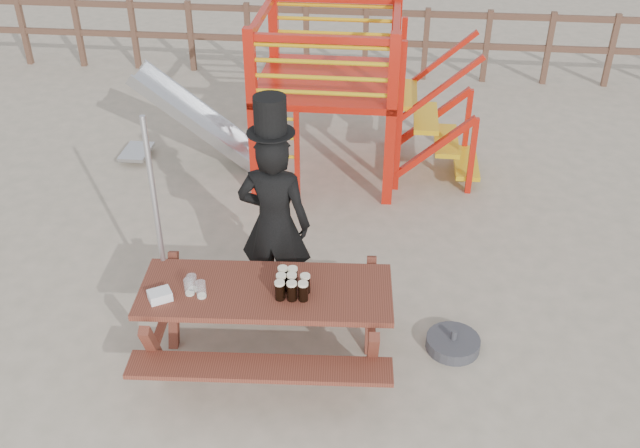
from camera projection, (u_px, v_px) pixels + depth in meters
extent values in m
plane|color=#B6A48E|center=(267.00, 353.00, 6.44)|extent=(60.00, 60.00, 0.00)
cube|color=brown|center=(336.00, 11.00, 11.71)|extent=(15.00, 0.06, 0.10)
cube|color=brown|center=(336.00, 41.00, 11.98)|extent=(15.00, 0.06, 0.10)
cube|color=brown|center=(24.00, 31.00, 12.48)|extent=(0.09, 0.09, 1.20)
cube|color=brown|center=(79.00, 32.00, 12.39)|extent=(0.09, 0.09, 1.20)
cube|color=brown|center=(134.00, 34.00, 12.30)|extent=(0.09, 0.09, 1.20)
cube|color=brown|center=(191.00, 36.00, 12.21)|extent=(0.09, 0.09, 1.20)
cube|color=brown|center=(248.00, 38.00, 12.12)|extent=(0.09, 0.09, 1.20)
cube|color=brown|center=(306.00, 40.00, 12.03)|extent=(0.09, 0.09, 1.20)
cube|color=brown|center=(365.00, 42.00, 11.94)|extent=(0.09, 0.09, 1.20)
cube|color=brown|center=(425.00, 44.00, 11.85)|extent=(0.09, 0.09, 1.20)
cube|color=brown|center=(486.00, 46.00, 11.76)|extent=(0.09, 0.09, 1.20)
cube|color=brown|center=(548.00, 49.00, 11.67)|extent=(0.09, 0.09, 1.20)
cube|color=brown|center=(611.00, 51.00, 11.58)|extent=(0.09, 0.09, 1.20)
cube|color=red|center=(253.00, 117.00, 8.28)|extent=(0.12, 0.12, 2.10)
cube|color=red|center=(391.00, 123.00, 8.13)|extent=(0.12, 0.12, 2.10)
cube|color=red|center=(275.00, 69.00, 9.62)|extent=(0.12, 0.12, 2.10)
cube|color=red|center=(394.00, 73.00, 9.47)|extent=(0.12, 0.12, 2.10)
cube|color=red|center=(328.00, 82.00, 8.79)|extent=(1.72, 1.72, 0.08)
cube|color=red|center=(322.00, 39.00, 7.69)|extent=(1.60, 0.08, 0.08)
cube|color=red|center=(262.00, 15.00, 8.44)|extent=(0.08, 1.60, 0.08)
cube|color=red|center=(397.00, 20.00, 8.29)|extent=(0.08, 1.60, 0.08)
cylinder|color=gold|center=(321.00, 93.00, 8.03)|extent=(1.50, 0.05, 0.05)
cylinder|color=gold|center=(334.00, 47.00, 9.37)|extent=(1.50, 0.05, 0.05)
cylinder|color=gold|center=(321.00, 78.00, 7.93)|extent=(1.50, 0.05, 0.05)
cylinder|color=gold|center=(334.00, 33.00, 9.27)|extent=(1.50, 0.05, 0.05)
cylinder|color=gold|center=(321.00, 62.00, 7.83)|extent=(1.50, 0.05, 0.05)
cylinder|color=gold|center=(335.00, 20.00, 9.17)|extent=(1.50, 0.05, 0.05)
cylinder|color=gold|center=(322.00, 46.00, 7.74)|extent=(1.50, 0.05, 0.05)
cylinder|color=gold|center=(335.00, 5.00, 9.08)|extent=(1.50, 0.05, 0.05)
cube|color=red|center=(267.00, 158.00, 8.38)|extent=(0.06, 0.06, 1.20)
cube|color=red|center=(297.00, 160.00, 8.35)|extent=(0.06, 0.06, 1.20)
cylinder|color=gold|center=(283.00, 192.00, 8.60)|extent=(0.36, 0.04, 0.04)
cylinder|color=gold|center=(282.00, 175.00, 8.47)|extent=(0.36, 0.04, 0.04)
cylinder|color=gold|center=(282.00, 157.00, 8.35)|extent=(0.36, 0.04, 0.04)
cylinder|color=gold|center=(281.00, 138.00, 8.22)|extent=(0.36, 0.04, 0.04)
cylinder|color=gold|center=(281.00, 119.00, 8.09)|extent=(0.36, 0.04, 0.04)
cube|color=gold|center=(405.00, 94.00, 8.77)|extent=(0.30, 0.90, 0.06)
cube|color=gold|center=(426.00, 118.00, 8.91)|extent=(0.30, 0.90, 0.06)
cube|color=gold|center=(446.00, 141.00, 9.05)|extent=(0.30, 0.90, 0.06)
cube|color=gold|center=(466.00, 163.00, 9.18)|extent=(0.30, 0.90, 0.06)
cube|color=red|center=(435.00, 147.00, 8.62)|extent=(0.95, 0.08, 0.86)
cube|color=red|center=(433.00, 117.00, 9.37)|extent=(0.95, 0.08, 0.86)
cube|color=silver|center=(198.00, 119.00, 9.26)|extent=(1.53, 0.55, 1.21)
cube|color=silver|center=(192.00, 125.00, 9.01)|extent=(1.58, 0.04, 1.28)
cube|color=silver|center=(203.00, 108.00, 9.46)|extent=(1.58, 0.04, 1.28)
cube|color=silver|center=(136.00, 152.00, 9.62)|extent=(0.35, 0.55, 0.05)
cube|color=brown|center=(266.00, 291.00, 5.93)|extent=(2.15, 0.92, 0.05)
cube|color=brown|center=(260.00, 368.00, 5.61)|extent=(2.12, 0.43, 0.04)
cube|color=brown|center=(274.00, 280.00, 6.59)|extent=(2.12, 0.43, 0.04)
cube|color=brown|center=(165.00, 326.00, 6.18)|extent=(0.17, 1.26, 0.76)
cube|color=brown|center=(371.00, 332.00, 6.12)|extent=(0.17, 1.26, 0.76)
imported|color=black|center=(275.00, 225.00, 6.55)|extent=(0.71, 0.50, 1.85)
cube|color=#0D9437|center=(278.00, 196.00, 6.55)|extent=(0.08, 0.03, 0.43)
cylinder|color=black|center=(271.00, 132.00, 6.05)|extent=(0.42, 0.42, 0.01)
cylinder|color=black|center=(270.00, 114.00, 5.96)|extent=(0.28, 0.28, 0.32)
cube|color=white|center=(274.00, 95.00, 6.01)|extent=(0.15, 0.02, 0.04)
cylinder|color=#B2B2B7|center=(159.00, 233.00, 6.12)|extent=(0.05, 0.05, 2.19)
cylinder|color=#3A3B40|center=(453.00, 343.00, 6.47)|extent=(0.49, 0.49, 0.11)
cylinder|color=#3A3B40|center=(454.00, 335.00, 6.41)|extent=(0.06, 0.06, 0.09)
cube|color=white|center=(160.00, 295.00, 5.78)|extent=(0.23, 0.21, 0.08)
cylinder|color=black|center=(280.00, 291.00, 5.77)|extent=(0.08, 0.08, 0.15)
cylinder|color=#F4EAC8|center=(280.00, 283.00, 5.72)|extent=(0.08, 0.08, 0.02)
cylinder|color=black|center=(292.00, 292.00, 5.76)|extent=(0.08, 0.08, 0.15)
cylinder|color=#F4EAC8|center=(292.00, 284.00, 5.71)|extent=(0.08, 0.08, 0.02)
cylinder|color=black|center=(303.00, 292.00, 5.76)|extent=(0.08, 0.08, 0.15)
cylinder|color=#F4EAC8|center=(303.00, 284.00, 5.71)|extent=(0.08, 0.08, 0.02)
cylinder|color=black|center=(281.00, 284.00, 5.85)|extent=(0.08, 0.08, 0.15)
cylinder|color=#F4EAC8|center=(281.00, 276.00, 5.80)|extent=(0.08, 0.08, 0.02)
cylinder|color=black|center=(292.00, 284.00, 5.85)|extent=(0.08, 0.08, 0.15)
cylinder|color=#F4EAC8|center=(292.00, 275.00, 5.81)|extent=(0.08, 0.08, 0.02)
cylinder|color=black|center=(305.00, 285.00, 5.84)|extent=(0.08, 0.08, 0.15)
cylinder|color=#F4EAC8|center=(305.00, 276.00, 5.80)|extent=(0.08, 0.08, 0.02)
cylinder|color=black|center=(283.00, 277.00, 5.93)|extent=(0.08, 0.08, 0.15)
cylinder|color=#F4EAC8|center=(283.00, 268.00, 5.89)|extent=(0.08, 0.08, 0.02)
cylinder|color=black|center=(293.00, 277.00, 5.93)|extent=(0.08, 0.08, 0.15)
cylinder|color=#F4EAC8|center=(293.00, 269.00, 5.88)|extent=(0.08, 0.08, 0.02)
cylinder|color=silver|center=(189.00, 287.00, 5.82)|extent=(0.08, 0.08, 0.15)
cylinder|color=#F4EAC8|center=(190.00, 293.00, 5.85)|extent=(0.07, 0.07, 0.02)
cylinder|color=silver|center=(192.00, 283.00, 5.86)|extent=(0.08, 0.08, 0.15)
cylinder|color=#F4EAC8|center=(193.00, 289.00, 5.90)|extent=(0.07, 0.07, 0.02)
cylinder|color=silver|center=(201.00, 290.00, 5.79)|extent=(0.08, 0.08, 0.15)
cylinder|color=#F4EAC8|center=(202.00, 296.00, 5.82)|extent=(0.07, 0.07, 0.02)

